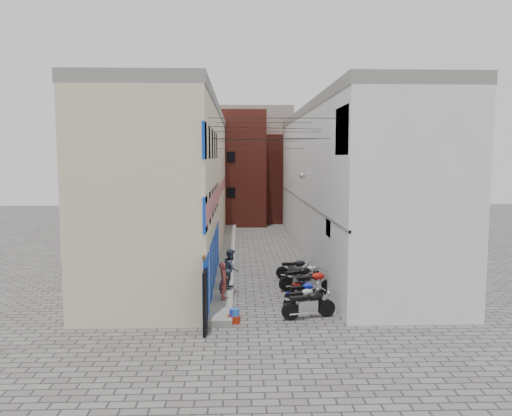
{
  "coord_description": "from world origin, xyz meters",
  "views": [
    {
      "loc": [
        -1.35,
        -17.17,
        6.04
      ],
      "look_at": [
        -0.33,
        12.26,
        3.0
      ],
      "focal_mm": 35.0,
      "sensor_mm": 36.0,
      "label": 1
    }
  ],
  "objects": [
    {
      "name": "building_right",
      "position": [
        5.0,
        13.0,
        4.51
      ],
      "size": [
        5.94,
        26.0,
        9.0
      ],
      "color": "silver",
      "rests_on": "ground"
    },
    {
      "name": "person_b",
      "position": [
        -1.7,
        4.43,
        1.12
      ],
      "size": [
        0.76,
        0.92,
        1.75
      ],
      "primitive_type": "imported",
      "rotation": [
        0.0,
        0.0,
        1.45
      ],
      "color": "#313C4A",
      "rests_on": "plinth"
    },
    {
      "name": "motorcycle_a",
      "position": [
        1.25,
        0.92,
        0.61
      ],
      "size": [
        2.2,
        1.13,
        1.22
      ],
      "primitive_type": null,
      "rotation": [
        0.0,
        0.0,
        -1.34
      ],
      "color": "black",
      "rests_on": "ground"
    },
    {
      "name": "motorcycle_g",
      "position": [
        1.45,
        7.04,
        0.57
      ],
      "size": [
        1.98,
        0.71,
        1.13
      ],
      "primitive_type": null,
      "rotation": [
        0.0,
        0.0,
        -1.53
      ],
      "color": "black",
      "rests_on": "ground"
    },
    {
      "name": "person_a",
      "position": [
        -1.98,
        2.67,
        1.01
      ],
      "size": [
        0.39,
        0.57,
        1.53
      ],
      "primitive_type": "imported",
      "rotation": [
        0.0,
        0.0,
        1.52
      ],
      "color": "brown",
      "rests_on": "plinth"
    },
    {
      "name": "motorcycle_f",
      "position": [
        1.9,
        6.09,
        0.51
      ],
      "size": [
        1.84,
        1.16,
        1.02
      ],
      "primitive_type": null,
      "rotation": [
        0.0,
        0.0,
        -1.19
      ],
      "color": "#A7A8AC",
      "rests_on": "ground"
    },
    {
      "name": "water_jug_far",
      "position": [
        -1.51,
        0.5,
        0.26
      ],
      "size": [
        0.35,
        0.35,
        0.52
      ],
      "primitive_type": "cylinder",
      "rotation": [
        0.0,
        0.0,
        0.04
      ],
      "color": "#2455B4",
      "rests_on": "ground"
    },
    {
      "name": "red_crate",
      "position": [
        -1.55,
        0.5,
        0.14
      ],
      "size": [
        0.5,
        0.41,
        0.27
      ],
      "primitive_type": "cube",
      "rotation": [
        0.0,
        0.0,
        -0.22
      ],
      "color": "#99220A",
      "rests_on": "ground"
    },
    {
      "name": "plinth",
      "position": [
        -2.05,
        13.0,
        0.12
      ],
      "size": [
        0.9,
        26.0,
        0.25
      ],
      "primitive_type": "cube",
      "color": "slate",
      "rests_on": "ground"
    },
    {
      "name": "motorcycle_b",
      "position": [
        1.19,
        2.09,
        0.49
      ],
      "size": [
        1.78,
        1.04,
        0.98
      ],
      "primitive_type": null,
      "rotation": [
        0.0,
        0.0,
        -1.25
      ],
      "color": "#AEADB2",
      "rests_on": "ground"
    },
    {
      "name": "motorcycle_e",
      "position": [
        1.43,
        5.03,
        0.61
      ],
      "size": [
        2.21,
        1.45,
        1.23
      ],
      "primitive_type": null,
      "rotation": [
        0.0,
        0.0,
        -1.17
      ],
      "color": "black",
      "rests_on": "ground"
    },
    {
      "name": "water_jug_near",
      "position": [
        -1.55,
        0.5,
        0.25
      ],
      "size": [
        0.41,
        0.41,
        0.5
      ],
      "primitive_type": "cylinder",
      "rotation": [
        0.0,
        0.0,
        -0.33
      ],
      "color": "#2230AC",
      "rests_on": "ground"
    },
    {
      "name": "building_far_brick_right",
      "position": [
        3.0,
        30.0,
        4.0
      ],
      "size": [
        5.0,
        6.0,
        8.0
      ],
      "primitive_type": "cube",
      "color": "maroon",
      "rests_on": "ground"
    },
    {
      "name": "building_far_brick_left",
      "position": [
        -2.0,
        28.0,
        5.0
      ],
      "size": [
        6.0,
        6.0,
        10.0
      ],
      "primitive_type": "cube",
      "color": "maroon",
      "rests_on": "ground"
    },
    {
      "name": "ground",
      "position": [
        0.0,
        0.0,
        0.0
      ],
      "size": [
        90.0,
        90.0,
        0.0
      ],
      "primitive_type": "plane",
      "color": "#524F4D",
      "rests_on": "ground"
    },
    {
      "name": "building_far_concrete",
      "position": [
        0.0,
        34.0,
        5.5
      ],
      "size": [
        8.0,
        5.0,
        11.0
      ],
      "primitive_type": "cube",
      "color": "slate",
      "rests_on": "ground"
    },
    {
      "name": "building_left",
      "position": [
        -4.98,
        12.95,
        4.5
      ],
      "size": [
        5.1,
        27.0,
        9.0
      ],
      "color": "beige",
      "rests_on": "ground"
    },
    {
      "name": "motorcycle_d",
      "position": [
        1.87,
        3.96,
        0.62
      ],
      "size": [
        2.24,
        1.3,
        1.24
      ],
      "primitive_type": null,
      "rotation": [
        0.0,
        0.0,
        -1.26
      ],
      "color": "#A2140B",
      "rests_on": "ground"
    },
    {
      "name": "motorcycle_c",
      "position": [
        1.34,
        2.96,
        0.5
      ],
      "size": [
        1.81,
        1.03,
        1.0
      ],
      "primitive_type": null,
      "rotation": [
        0.0,
        0.0,
        -1.27
      ],
      "color": "#0B1AA6",
      "rests_on": "ground"
    },
    {
      "name": "far_shopfront",
      "position": [
        0.0,
        25.2,
        1.2
      ],
      "size": [
        2.0,
        0.3,
        2.4
      ],
      "primitive_type": "cube",
      "color": "black",
      "rests_on": "ground"
    },
    {
      "name": "overhead_wires",
      "position": [
        0.0,
        7.64,
        7.12
      ],
      "size": [
        5.8,
        13.02,
        1.32
      ],
      "color": "black",
      "rests_on": "ground"
    }
  ]
}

